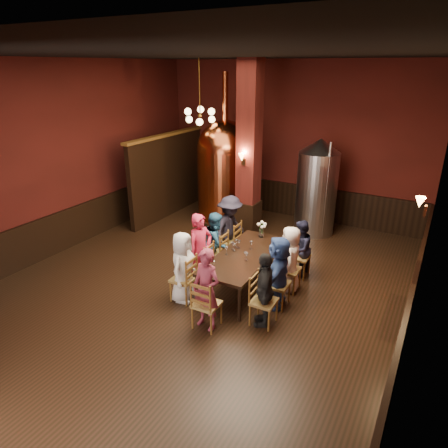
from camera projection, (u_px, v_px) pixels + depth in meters
The scene contains 40 objects.
room at pixel (198, 182), 7.62m from camera, with size 10.00×10.02×4.50m.
wainscot_right at pixel (406, 320), 6.46m from camera, with size 0.08×9.90×1.00m, color black.
wainscot_back at pixel (287, 199), 12.28m from camera, with size 7.90×0.08×1.00m, color black.
wainscot_left at pixel (68, 228), 10.08m from camera, with size 0.08×9.90×1.00m, color black.
column at pixel (249, 154), 10.02m from camera, with size 0.58×0.58×4.50m, color #4E1410.
partition at pixel (168, 176), 12.06m from camera, with size 0.22×3.50×2.40m, color black.
pendant_cluster at pixel (200, 116), 10.47m from camera, with size 0.90×0.90×1.70m, color #A57226, non-canonical shape.
sconce_wall at pixel (426, 206), 6.50m from camera, with size 0.20×0.20×0.36m, color black, non-canonical shape.
sconce_column at pixel (244, 158), 9.80m from camera, with size 0.20×0.20×0.36m, color black, non-canonical shape.
dining_table at pixel (245, 257), 8.15m from camera, with size 1.07×2.43×0.75m.
chair_0 at pixel (183, 279), 7.78m from camera, with size 0.46×0.46×0.92m, color brown, non-canonical shape.
person_0 at pixel (183, 267), 7.69m from camera, with size 0.70×0.45×1.43m, color white.
chair_1 at pixel (201, 265), 8.33m from camera, with size 0.46×0.46×0.92m, color brown, non-canonical shape.
person_1 at pixel (201, 250), 8.21m from camera, with size 0.58×0.38×1.58m, color #CC2345.
chair_2 at pixel (216, 252), 8.87m from camera, with size 0.46×0.46×0.92m, color brown, non-canonical shape.
person_2 at pixel (216, 243), 8.78m from camera, with size 0.68×0.33×1.40m, color #265B80.
chair_3 at pixel (230, 241), 9.42m from camera, with size 0.46×0.46×0.92m, color brown, non-canonical shape.
person_3 at pixel (230, 229), 9.30m from camera, with size 1.02×0.59×1.58m, color black.
chair_4 at pixel (264, 301), 7.04m from camera, with size 0.46×0.46×0.92m, color brown, non-canonical shape.
person_4 at pixel (264, 289), 6.95m from camera, with size 0.82×0.34×1.40m, color black.
chair_5 at pixel (277, 284), 7.59m from camera, with size 0.46×0.46×0.92m, color brown, non-canonical shape.
person_5 at pixel (278, 272), 7.49m from camera, with size 1.33×0.42×1.44m, color #304C90.
chair_6 at pixel (289, 269), 8.13m from camera, with size 0.46×0.46×0.92m, color brown, non-canonical shape.
person_6 at pixel (290, 259), 8.05m from camera, with size 0.68×0.44×1.39m, color white.
chair_7 at pixel (299, 256), 8.68m from camera, with size 0.46×0.46×0.92m, color brown, non-canonical shape.
person_7 at pixel (300, 249), 8.61m from camera, with size 0.62×0.31×1.29m, color #181A31.
chair_8 at pixel (207, 304), 6.96m from camera, with size 0.46×0.46×0.92m, color brown, non-canonical shape.
person_8 at pixel (206, 290), 6.85m from camera, with size 0.55×0.36×1.50m, color #8B2E42.
copper_kettle at pixel (225, 171), 11.33m from camera, with size 1.95×1.95×4.18m.
steel_vessel at pixel (317, 187), 10.67m from camera, with size 1.15×1.15×2.59m.
rose_vase at pixel (261, 227), 8.86m from camera, with size 0.22×0.22×0.37m.
wine_glass_0 at pixel (233, 246), 8.31m from camera, with size 0.07×0.07×0.17m, color white, non-canonical shape.
wine_glass_1 at pixel (247, 257), 7.84m from camera, with size 0.07×0.07×0.17m, color white, non-canonical shape.
wine_glass_2 at pixel (227, 251), 8.09m from camera, with size 0.07×0.07×0.17m, color white, non-canonical shape.
wine_glass_3 at pixel (213, 265), 7.51m from camera, with size 0.07×0.07×0.17m, color white, non-canonical shape.
wine_glass_4 at pixel (245, 256), 7.87m from camera, with size 0.07×0.07×0.17m, color white, non-canonical shape.
wine_glass_5 at pixel (237, 243), 8.41m from camera, with size 0.07×0.07×0.17m, color white, non-canonical shape.
wine_glass_6 at pixel (239, 244), 8.37m from camera, with size 0.07×0.07×0.17m, color white, non-canonical shape.
wine_glass_7 at pixel (234, 247), 8.24m from camera, with size 0.07×0.07×0.17m, color white, non-canonical shape.
wine_glass_8 at pixel (251, 245), 8.33m from camera, with size 0.07×0.07×0.17m, color white, non-canonical shape.
Camera 1 is at (4.06, -6.17, 4.34)m, focal length 32.00 mm.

